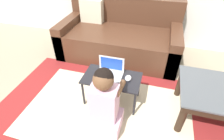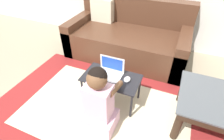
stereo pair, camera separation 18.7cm
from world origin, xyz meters
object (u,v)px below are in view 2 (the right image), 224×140
at_px(couch, 128,37).
at_px(computer_mouse, 127,79).
at_px(laptop, 110,72).
at_px(laptop_desk, 111,80).
at_px(person_seated, 99,103).

relative_size(couch, computer_mouse, 19.49).
height_order(couch, computer_mouse, couch).
height_order(couch, laptop, couch).
bearing_deg(laptop_desk, person_seated, -84.75).
xyz_separation_m(laptop_desk, computer_mouse, (0.17, 0.01, 0.06)).
bearing_deg(couch, laptop, -82.15).
bearing_deg(computer_mouse, laptop_desk, -176.15).
bearing_deg(computer_mouse, person_seated, -110.50).
bearing_deg(laptop_desk, computer_mouse, 3.85).
distance_m(couch, laptop, 1.06).
distance_m(laptop_desk, person_seated, 0.37).
distance_m(laptop_desk, computer_mouse, 0.19).
relative_size(computer_mouse, person_seated, 0.13).
height_order(laptop, computer_mouse, laptop).
bearing_deg(person_seated, computer_mouse, 69.50).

